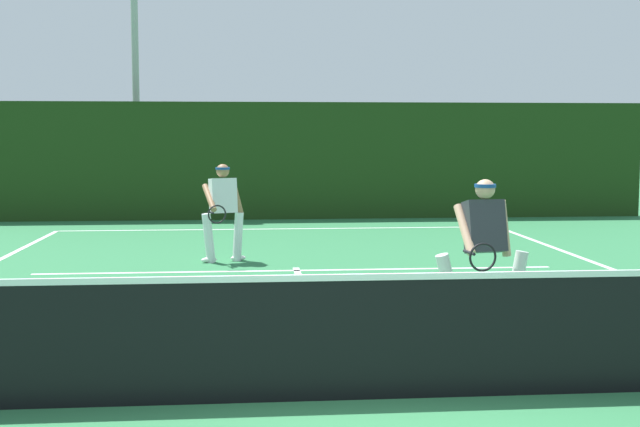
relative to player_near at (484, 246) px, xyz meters
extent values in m
plane|color=#2C7243|center=(-1.80, -2.38, -0.87)|extent=(80.00, 80.00, 0.00)
cube|color=white|center=(-1.80, 9.33, -0.86)|extent=(9.65, 0.10, 0.01)
cube|color=white|center=(-1.80, 3.75, -0.86)|extent=(7.86, 0.10, 0.01)
cube|color=white|center=(-1.80, 0.82, -0.86)|extent=(0.10, 6.40, 0.01)
cube|color=black|center=(-1.80, -2.38, -0.40)|extent=(10.39, 0.02, 0.94)
cube|color=white|center=(-1.80, -2.38, 0.10)|extent=(10.39, 0.03, 0.05)
cylinder|color=silver|center=(0.38, 0.06, -0.47)|extent=(0.29, 0.18, 0.81)
cylinder|color=silver|center=(-0.37, -0.04, -0.47)|extent=(0.36, 0.19, 0.80)
ellipsoid|color=white|center=(0.38, 0.06, -0.82)|extent=(0.27, 0.14, 0.09)
ellipsoid|color=white|center=(-0.37, -0.04, -0.82)|extent=(0.27, 0.14, 0.09)
cube|color=#2D3338|center=(0.00, 0.01, 0.20)|extent=(0.45, 0.39, 0.59)
cylinder|color=tan|center=(0.23, 0.04, 0.18)|extent=(0.19, 0.12, 0.61)
cylinder|color=tan|center=(-0.22, -0.02, 0.18)|extent=(0.16, 0.47, 0.52)
sphere|color=tan|center=(0.00, 0.01, 0.61)|extent=(0.21, 0.21, 0.21)
cylinder|color=#19478C|center=(0.00, 0.01, 0.64)|extent=(0.26, 0.26, 0.04)
cylinder|color=black|center=(-0.24, -0.27, -0.03)|extent=(0.07, 0.26, 0.03)
torus|color=black|center=(-0.19, -0.61, -0.03)|extent=(0.29, 0.06, 0.29)
cylinder|color=silver|center=(-2.69, 4.81, -0.47)|extent=(0.23, 0.20, 0.80)
cylinder|color=silver|center=(-3.16, 4.65, -0.47)|extent=(0.26, 0.21, 0.81)
ellipsoid|color=white|center=(-2.69, 4.81, -0.82)|extent=(0.28, 0.19, 0.09)
ellipsoid|color=white|center=(-3.16, 4.65, -0.82)|extent=(0.28, 0.19, 0.09)
cube|color=silver|center=(-2.93, 4.73, 0.21)|extent=(0.48, 0.38, 0.58)
cylinder|color=#9E704C|center=(-2.71, 4.81, 0.18)|extent=(0.26, 0.17, 0.61)
cylinder|color=#9E704C|center=(-3.14, 4.66, 0.18)|extent=(0.27, 0.55, 0.43)
sphere|color=#9E704C|center=(-2.93, 4.73, 0.61)|extent=(0.21, 0.21, 0.21)
cylinder|color=#19478C|center=(-2.93, 4.73, 0.65)|extent=(0.29, 0.29, 0.04)
cylinder|color=black|center=(-3.11, 4.41, -0.03)|extent=(0.11, 0.26, 0.03)
torus|color=black|center=(-3.00, 4.08, -0.03)|extent=(0.29, 0.12, 0.29)
cube|color=#1B3512|center=(-1.80, 11.45, 0.56)|extent=(18.25, 0.12, 2.85)
cylinder|color=#9EA39E|center=(-5.37, 12.96, 2.89)|extent=(0.18, 0.18, 7.51)
camera|label=1|loc=(-2.51, -8.55, 1.18)|focal=46.11mm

